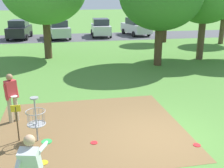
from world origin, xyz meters
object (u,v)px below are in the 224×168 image
(tree_mid_left, at_px, (166,0))
(parked_car_leftmost, at_px, (19,29))
(player_throwing, at_px, (11,95))
(frisbee_far_left, at_px, (197,145))
(disc_golf_basket, at_px, (34,118))
(parked_car_center_left, at_px, (59,29))
(parked_car_center_right, at_px, (101,28))
(frisbee_near_basket, at_px, (94,143))
(frisbee_by_tee, at_px, (43,163))
(parked_car_rightmost, at_px, (136,27))

(tree_mid_left, xyz_separation_m, parked_car_leftmost, (-13.40, 4.96, -2.88))
(player_throwing, distance_m, frisbee_far_left, 6.16)
(parked_car_leftmost, bearing_deg, disc_golf_basket, -82.69)
(parked_car_center_left, height_order, parked_car_center_right, same)
(player_throwing, relative_size, frisbee_far_left, 7.99)
(frisbee_far_left, distance_m, parked_car_center_right, 22.95)
(player_throwing, relative_size, parked_car_leftmost, 0.39)
(disc_golf_basket, relative_size, parked_car_leftmost, 0.32)
(parked_car_center_left, relative_size, parked_car_center_right, 1.02)
(parked_car_center_left, bearing_deg, disc_golf_basket, -92.89)
(frisbee_far_left, height_order, tree_mid_left, tree_mid_left)
(frisbee_near_basket, height_order, parked_car_center_left, parked_car_center_left)
(frisbee_far_left, bearing_deg, parked_car_center_right, 87.91)
(player_throwing, distance_m, parked_car_center_left, 19.52)
(frisbee_near_basket, relative_size, parked_car_center_right, 0.05)
(tree_mid_left, bearing_deg, parked_car_center_right, 135.84)
(disc_golf_basket, relative_size, tree_mid_left, 0.27)
(player_throwing, xyz_separation_m, frisbee_by_tee, (1.07, -2.79, -0.96))
(disc_golf_basket, distance_m, parked_car_rightmost, 23.85)
(disc_golf_basket, bearing_deg, parked_car_rightmost, 66.85)
(frisbee_near_basket, height_order, tree_mid_left, tree_mid_left)
(player_throwing, xyz_separation_m, parked_car_center_right, (6.27, 20.17, -0.05))
(frisbee_by_tee, height_order, parked_car_leftmost, parked_car_leftmost)
(disc_golf_basket, height_order, frisbee_by_tee, disc_golf_basket)
(parked_car_center_right, bearing_deg, parked_car_center_left, -170.46)
(tree_mid_left, height_order, parked_car_leftmost, tree_mid_left)
(disc_golf_basket, distance_m, parked_car_center_right, 22.39)
(parked_car_center_left, bearing_deg, frisbee_far_left, -80.87)
(disc_golf_basket, bearing_deg, player_throwing, 117.80)
(frisbee_near_basket, relative_size, frisbee_far_left, 0.99)
(tree_mid_left, xyz_separation_m, parked_car_center_left, (-9.56, 4.27, -2.88))
(player_throwing, relative_size, frisbee_near_basket, 8.05)
(frisbee_by_tee, relative_size, tree_mid_left, 0.05)
(disc_golf_basket, xyz_separation_m, tree_mid_left, (10.62, 16.70, 3.05))
(player_throwing, xyz_separation_m, frisbee_far_left, (5.43, -2.75, -0.96))
(frisbee_by_tee, relative_size, parked_car_rightmost, 0.05)
(frisbee_near_basket, height_order, parked_car_center_right, parked_car_center_right)
(tree_mid_left, bearing_deg, parked_car_leftmost, 159.69)
(frisbee_by_tee, relative_size, parked_car_leftmost, 0.06)
(player_throwing, height_order, tree_mid_left, tree_mid_left)
(frisbee_by_tee, bearing_deg, frisbee_far_left, 0.56)
(parked_car_leftmost, distance_m, parked_car_rightmost, 12.16)
(disc_golf_basket, relative_size, parked_car_rightmost, 0.31)
(frisbee_near_basket, height_order, parked_car_leftmost, parked_car_leftmost)
(parked_car_rightmost, bearing_deg, parked_car_leftmost, -178.74)
(frisbee_near_basket, xyz_separation_m, parked_car_leftmost, (-4.48, 22.14, 0.91))
(parked_car_leftmost, bearing_deg, tree_mid_left, -20.31)
(player_throwing, xyz_separation_m, parked_car_leftmost, (-1.97, 20.12, -0.05))
(frisbee_near_basket, distance_m, parked_car_center_left, 21.48)
(parked_car_leftmost, xyz_separation_m, parked_car_center_left, (3.84, -0.69, 0.00))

